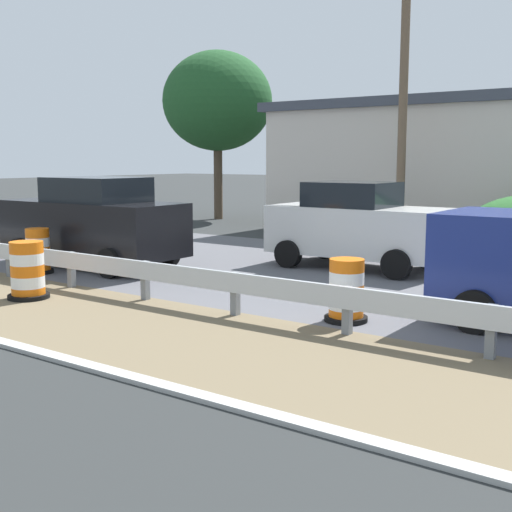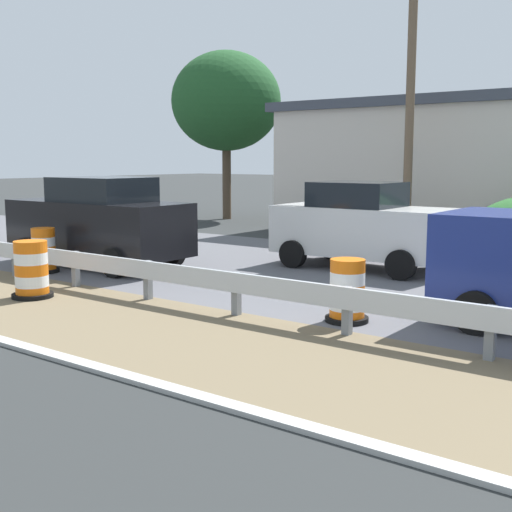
{
  "view_description": "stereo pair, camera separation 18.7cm",
  "coord_description": "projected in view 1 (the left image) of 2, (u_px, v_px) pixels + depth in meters",
  "views": [
    {
      "loc": [
        -6.35,
        3.6,
        2.5
      ],
      "look_at": [
        1.38,
        9.11,
        1.09
      ],
      "focal_mm": 46.27,
      "sensor_mm": 36.0,
      "label": 1
    },
    {
      "loc": [
        -6.24,
        3.45,
        2.5
      ],
      "look_at": [
        1.38,
        9.11,
        1.09
      ],
      "focal_mm": 46.27,
      "sensor_mm": 36.0,
      "label": 2
    }
  ],
  "objects": [
    {
      "name": "roadside_shop_near",
      "position": [
        494.0,
        168.0,
        21.55
      ],
      "size": [
        7.64,
        13.59,
        4.35
      ],
      "color": "beige",
      "rests_on": "ground"
    },
    {
      "name": "car_distant_a",
      "position": [
        357.0,
        225.0,
        15.11
      ],
      "size": [
        1.99,
        4.06,
        1.98
      ],
      "rotation": [
        0.0,
        0.0,
        -1.57
      ],
      "color": "silver",
      "rests_on": "ground"
    },
    {
      "name": "car_lead_near_lane",
      "position": [
        93.0,
        222.0,
        15.33
      ],
      "size": [
        2.04,
        4.66,
        2.08
      ],
      "rotation": [
        0.0,
        0.0,
        1.58
      ],
      "color": "black",
      "rests_on": "ground"
    },
    {
      "name": "traffic_barrel_close",
      "position": [
        346.0,
        293.0,
        10.17
      ],
      "size": [
        0.67,
        0.67,
        0.98
      ],
      "color": "orange",
      "rests_on": "ground"
    },
    {
      "name": "tree_roadside",
      "position": [
        217.0,
        101.0,
        26.93
      ],
      "size": [
        4.48,
        4.48,
        6.85
      ],
      "color": "#4C3D2D",
      "rests_on": "ground"
    },
    {
      "name": "traffic_barrel_mid",
      "position": [
        28.0,
        273.0,
        11.83
      ],
      "size": [
        0.74,
        0.74,
        1.04
      ],
      "color": "orange",
      "rests_on": "ground"
    },
    {
      "name": "traffic_barrel_far",
      "position": [
        38.0,
        253.0,
        14.46
      ],
      "size": [
        0.63,
        0.63,
        0.99
      ],
      "color": "orange",
      "rests_on": "ground"
    },
    {
      "name": "utility_pole_near",
      "position": [
        403.0,
        106.0,
        17.92
      ],
      "size": [
        0.24,
        1.8,
        7.54
      ],
      "color": "brown",
      "rests_on": "ground"
    }
  ]
}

